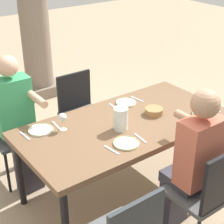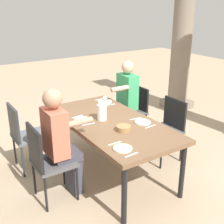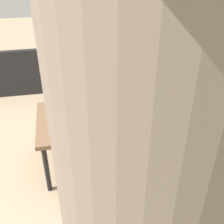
# 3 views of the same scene
# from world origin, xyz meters

# --- Properties ---
(ground_plane) EXTENTS (16.00, 16.00, 0.00)m
(ground_plane) POSITION_xyz_m (0.00, 0.00, 0.00)
(ground_plane) COLOR tan
(dining_table) EXTENTS (1.93, 0.98, 0.76)m
(dining_table) POSITION_xyz_m (0.00, 0.00, 0.70)
(dining_table) COLOR brown
(dining_table) RESTS_ON ground
(chair_west_north) EXTENTS (0.44, 0.44, 0.88)m
(chair_west_north) POSITION_xyz_m (-0.73, 0.90, 0.52)
(chair_west_north) COLOR #4F4F50
(chair_west_north) RESTS_ON ground
(chair_west_south) EXTENTS (0.44, 0.44, 0.94)m
(chair_west_south) POSITION_xyz_m (-0.73, -0.91, 0.54)
(chair_west_south) COLOR #5B5E61
(chair_west_south) RESTS_ON ground
(chair_mid_north) EXTENTS (0.44, 0.44, 0.89)m
(chair_mid_north) POSITION_xyz_m (0.08, 0.91, 0.52)
(chair_mid_north) COLOR #4F4F50
(chair_mid_north) RESTS_ON ground
(chair_mid_south) EXTENTS (0.44, 0.44, 0.95)m
(chair_mid_south) POSITION_xyz_m (0.08, -0.91, 0.54)
(chair_mid_south) COLOR #4F4F50
(chair_mid_south) RESTS_ON ground
(diner_woman_green) EXTENTS (0.35, 0.50, 1.34)m
(diner_woman_green) POSITION_xyz_m (0.09, -0.73, 0.72)
(diner_woman_green) COLOR #3F3F4C
(diner_woman_green) RESTS_ON ground
(diner_man_white) EXTENTS (0.35, 0.49, 1.33)m
(diner_man_white) POSITION_xyz_m (-0.73, 0.71, 0.71)
(diner_man_white) COLOR #3F3F4C
(diner_man_white) RESTS_ON ground
(stone_column_near) EXTENTS (0.52, 0.52, 2.84)m
(stone_column_near) POSITION_xyz_m (-1.43, 2.61, 1.40)
(stone_column_near) COLOR gray
(stone_column_near) RESTS_ON ground
(plate_0) EXTENTS (0.22, 0.22, 0.02)m
(plate_0) POSITION_xyz_m (-0.68, 0.32, 0.77)
(plate_0) COLOR white
(plate_0) RESTS_ON dining_table
(wine_glass_0) EXTENTS (0.07, 0.07, 0.16)m
(wine_glass_0) POSITION_xyz_m (-0.51, 0.22, 0.88)
(wine_glass_0) COLOR white
(wine_glass_0) RESTS_ON dining_table
(fork_0) EXTENTS (0.03, 0.17, 0.01)m
(fork_0) POSITION_xyz_m (-0.83, 0.32, 0.76)
(fork_0) COLOR silver
(fork_0) RESTS_ON dining_table
(spoon_0) EXTENTS (0.03, 0.17, 0.01)m
(spoon_0) POSITION_xyz_m (-0.53, 0.32, 0.76)
(spoon_0) COLOR silver
(spoon_0) RESTS_ON dining_table
(plate_1) EXTENTS (0.21, 0.21, 0.02)m
(plate_1) POSITION_xyz_m (-0.22, -0.29, 0.77)
(plate_1) COLOR silver
(plate_1) RESTS_ON dining_table
(fork_1) EXTENTS (0.03, 0.17, 0.01)m
(fork_1) POSITION_xyz_m (-0.37, -0.29, 0.76)
(fork_1) COLOR silver
(fork_1) RESTS_ON dining_table
(spoon_1) EXTENTS (0.03, 0.17, 0.01)m
(spoon_1) POSITION_xyz_m (-0.07, -0.29, 0.76)
(spoon_1) COLOR silver
(spoon_1) RESTS_ON dining_table
(plate_2) EXTENTS (0.21, 0.21, 0.02)m
(plate_2) POSITION_xyz_m (0.25, 0.31, 0.77)
(plate_2) COLOR white
(plate_2) RESTS_ON dining_table
(fork_2) EXTENTS (0.03, 0.17, 0.01)m
(fork_2) POSITION_xyz_m (0.10, 0.31, 0.76)
(fork_2) COLOR silver
(fork_2) RESTS_ON dining_table
(spoon_2) EXTENTS (0.03, 0.17, 0.01)m
(spoon_2) POSITION_xyz_m (0.40, 0.31, 0.76)
(spoon_2) COLOR silver
(spoon_2) RESTS_ON dining_table
(plate_3) EXTENTS (0.20, 0.20, 0.02)m
(plate_3) POSITION_xyz_m (0.69, -0.30, 0.77)
(plate_3) COLOR white
(plate_3) RESTS_ON dining_table
(fork_3) EXTENTS (0.02, 0.17, 0.01)m
(fork_3) POSITION_xyz_m (0.54, -0.30, 0.76)
(fork_3) COLOR silver
(fork_3) RESTS_ON dining_table
(spoon_3) EXTENTS (0.03, 0.17, 0.01)m
(spoon_3) POSITION_xyz_m (0.84, -0.30, 0.76)
(spoon_3) COLOR silver
(spoon_3) RESTS_ON dining_table
(water_pitcher) EXTENTS (0.12, 0.12, 0.20)m
(water_pitcher) POSITION_xyz_m (-0.11, -0.07, 0.85)
(water_pitcher) COLOR white
(water_pitcher) RESTS_ON dining_table
(bread_basket) EXTENTS (0.17, 0.17, 0.06)m
(bread_basket) POSITION_xyz_m (0.32, -0.03, 0.79)
(bread_basket) COLOR #9E7547
(bread_basket) RESTS_ON dining_table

